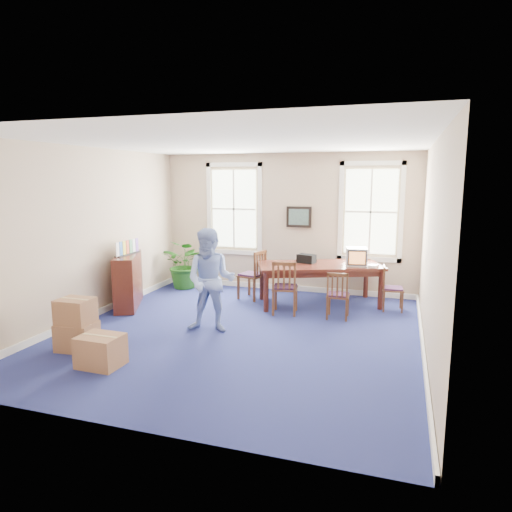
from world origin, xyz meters
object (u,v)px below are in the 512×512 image
(crt_tv, at_px, (356,257))
(cardboard_boxes, at_px, (92,322))
(conference_table, at_px, (319,284))
(potted_plant, at_px, (186,264))
(man, at_px, (211,281))
(chair_near_left, at_px, (285,287))
(credenza, at_px, (128,281))

(crt_tv, xyz_separation_m, cardboard_boxes, (-3.64, -3.68, -0.62))
(conference_table, distance_m, potted_plant, 3.33)
(conference_table, xyz_separation_m, man, (-1.47, -2.29, 0.47))
(crt_tv, bearing_deg, man, -143.05)
(chair_near_left, xyz_separation_m, man, (-0.95, -1.43, 0.37))
(conference_table, relative_size, cardboard_boxes, 1.69)
(crt_tv, distance_m, potted_plant, 4.09)
(crt_tv, height_order, cardboard_boxes, crt_tv)
(chair_near_left, height_order, potted_plant, potted_plant)
(man, height_order, potted_plant, man)
(chair_near_left, distance_m, cardboard_boxes, 3.64)
(crt_tv, height_order, man, man)
(credenza, bearing_deg, man, -46.67)
(chair_near_left, relative_size, potted_plant, 0.90)
(crt_tv, distance_m, chair_near_left, 1.64)
(crt_tv, relative_size, man, 0.25)
(conference_table, bearing_deg, potted_plant, 150.32)
(chair_near_left, relative_size, cardboard_boxes, 0.71)
(chair_near_left, bearing_deg, man, 48.13)
(credenza, xyz_separation_m, cardboard_boxes, (0.83, -2.25, -0.12))
(crt_tv, bearing_deg, potted_plant, 164.92)
(cardboard_boxes, bearing_deg, man, 43.05)
(potted_plant, bearing_deg, conference_table, -7.56)
(credenza, distance_m, cardboard_boxes, 2.40)
(potted_plant, bearing_deg, credenza, -103.06)
(crt_tv, bearing_deg, credenza, -171.95)
(crt_tv, xyz_separation_m, man, (-2.21, -2.34, -0.15))
(chair_near_left, distance_m, man, 1.75)
(cardboard_boxes, bearing_deg, chair_near_left, 49.26)
(credenza, bearing_deg, potted_plant, 52.37)
(crt_tv, relative_size, potted_plant, 0.38)
(crt_tv, height_order, potted_plant, crt_tv)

